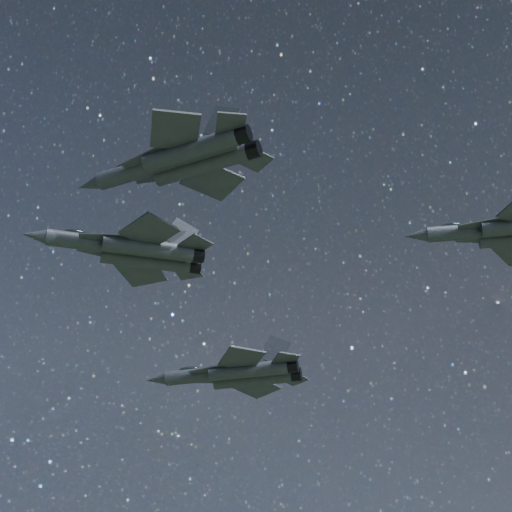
{
  "coord_description": "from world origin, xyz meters",
  "views": [
    {
      "loc": [
        4.33,
        -64.07,
        101.61
      ],
      "look_at": [
        -1.6,
        -0.59,
        145.5
      ],
      "focal_mm": 60.0,
      "sensor_mm": 36.0,
      "label": 1
    }
  ],
  "objects": [
    {
      "name": "jet_left",
      "position": [
        -5.68,
        21.2,
        144.78
      ],
      "size": [
        18.6,
        12.99,
        4.68
      ],
      "rotation": [
        0.0,
        0.0,
        -0.12
      ],
      "color": "#2F343B"
    },
    {
      "name": "jet_right",
      "position": [
        -6.17,
        -14.21,
        145.6
      ],
      "size": [
        16.5,
        11.07,
        4.17
      ],
      "rotation": [
        0.0,
        0.0,
        -0.32
      ],
      "color": "#2F343B"
    },
    {
      "name": "jet_lead",
      "position": [
        -11.45,
        -6.66,
        142.59
      ],
      "size": [
        15.81,
        10.6,
        3.99
      ],
      "rotation": [
        0.0,
        0.0,
        0.32
      ],
      "color": "#2F343B"
    },
    {
      "name": "jet_slot",
      "position": [
        20.56,
        -2.85,
        145.19
      ],
      "size": [
        15.45,
        10.97,
        3.93
      ],
      "rotation": [
        0.0,
        0.0,
        -0.04
      ],
      "color": "#2F343B"
    }
  ]
}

